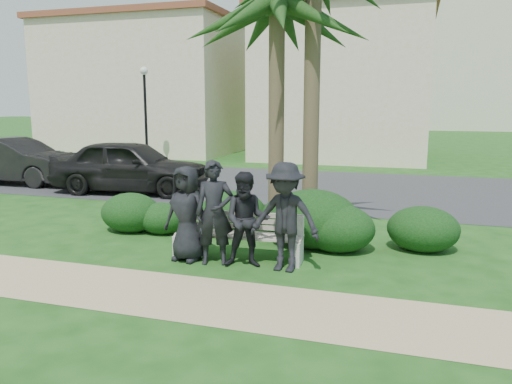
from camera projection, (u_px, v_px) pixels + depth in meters
The scene contains 21 objects.
ground at pixel (261, 262), 8.58m from camera, with size 160.00×160.00×0.00m, color #1A4513.
footpath at pixel (223, 301), 6.89m from camera, with size 30.00×1.60×0.01m, color tan.
asphalt_street at pixel (333, 188), 16.10m from camera, with size 160.00×8.00×0.01m, color #2D2D30.
stucco_bldg_left at pixel (151, 86), 28.39m from camera, with size 10.40×8.40×7.30m.
stucco_bldg_right at pixel (346, 84), 25.15m from camera, with size 8.40×8.40×7.30m.
street_lamp at pixel (145, 98), 22.00m from camera, with size 0.36×0.36×4.29m.
park_bench at pixel (239, 239), 8.73m from camera, with size 2.28×0.68×0.79m.
man_a at pixel (187, 214), 8.59m from camera, with size 0.81×0.53×1.66m, color black.
man_b at pixel (214, 213), 8.38m from camera, with size 0.65×0.43×1.78m, color black.
man_c at pixel (247, 220), 8.24m from camera, with size 0.78×0.61×1.60m, color black.
man_d at pixel (285, 217), 8.03m from camera, with size 1.15×0.66×1.78m, color black.
hedge_a at pixel (131, 211), 10.65m from camera, with size 1.30×1.08×0.85m, color black.
hedge_b at pixel (162, 217), 10.49m from camera, with size 1.03×0.85×0.67m, color black.
hedge_c at pixel (233, 212), 10.41m from camera, with size 1.44×1.19×0.94m, color black.
hedge_d at pixel (313, 217), 9.50m from camera, with size 1.74×1.44×1.13m, color black.
hedge_e at pixel (337, 227), 9.23m from camera, with size 1.39×1.14×0.90m, color black.
hedge_f at pixel (423, 228), 9.24m from camera, with size 1.31×1.09×0.86m, color black.
hedge_extra at pixel (296, 216), 10.02m from camera, with size 1.44×1.19×0.94m, color black.
palm_left at pixel (277, 6), 9.80m from camera, with size 3.00×3.00×5.55m.
car_a at pixel (130, 166), 15.23m from camera, with size 1.92×4.78×1.63m, color black.
car_b at pixel (15, 161), 16.97m from camera, with size 1.63×4.67×1.54m, color black.
Camera 1 is at (2.38, -7.89, 2.70)m, focal length 35.00 mm.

